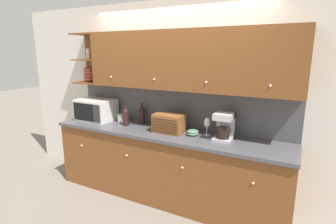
{
  "coord_description": "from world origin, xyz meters",
  "views": [
    {
      "loc": [
        1.54,
        -3.14,
        1.94
      ],
      "look_at": [
        0.0,
        -0.21,
        1.18
      ],
      "focal_mm": 28.0,
      "sensor_mm": 36.0,
      "label": 1
    }
  ],
  "objects": [
    {
      "name": "backsplash_panel",
      "position": [
        0.0,
        -0.01,
        1.2
      ],
      "size": [
        3.14,
        0.01,
        0.54
      ],
      "color": "#4C4C51",
      "rests_on": "counter_unit"
    },
    {
      "name": "wall_back",
      "position": [
        0.0,
        0.03,
        1.3
      ],
      "size": [
        5.54,
        0.06,
        2.6
      ],
      "color": "silver",
      "rests_on": "ground_plane"
    },
    {
      "name": "coffee_maker",
      "position": [
        0.75,
        -0.24,
        1.09
      ],
      "size": [
        0.21,
        0.24,
        0.32
      ],
      "color": "#B7B7BC",
      "rests_on": "counter_unit"
    },
    {
      "name": "wine_glass",
      "position": [
        0.53,
        -0.17,
        1.09
      ],
      "size": [
        0.08,
        0.08,
        0.23
      ],
      "color": "silver",
      "rests_on": "counter_unit"
    },
    {
      "name": "microwave",
      "position": [
        -1.2,
        -0.25,
        1.09
      ],
      "size": [
        0.53,
        0.41,
        0.32
      ],
      "color": "silver",
      "rests_on": "counter_unit"
    },
    {
      "name": "ground_plane",
      "position": [
        0.0,
        0.0,
        0.0
      ],
      "size": [
        24.0,
        24.0,
        0.0
      ],
      "primitive_type": "plane",
      "color": "slate"
    },
    {
      "name": "mug",
      "position": [
        -0.26,
        -0.08,
        0.99
      ],
      "size": [
        0.11,
        0.09,
        0.11
      ],
      "color": "#B73D38",
      "rests_on": "counter_unit"
    },
    {
      "name": "counter_unit",
      "position": [
        0.0,
        -0.3,
        0.47
      ],
      "size": [
        3.16,
        0.63,
        0.93
      ],
      "color": "brown",
      "rests_on": "ground_plane"
    },
    {
      "name": "upper_cabinets",
      "position": [
        0.15,
        -0.16,
        1.83
      ],
      "size": [
        3.14,
        0.35,
        0.73
      ],
      "color": "brown",
      "rests_on": "backsplash_panel"
    },
    {
      "name": "bowl_stack_on_counter",
      "position": [
        0.37,
        -0.26,
        0.97
      ],
      "size": [
        0.15,
        0.15,
        0.07
      ],
      "color": "slate",
      "rests_on": "counter_unit"
    },
    {
      "name": "storage_canister",
      "position": [
        -0.8,
        -0.15,
        0.99
      ],
      "size": [
        0.13,
        0.13,
        0.12
      ],
      "color": "silver",
      "rests_on": "counter_unit"
    },
    {
      "name": "wine_bottle",
      "position": [
        -0.47,
        -0.11,
        1.07
      ],
      "size": [
        0.08,
        0.08,
        0.3
      ],
      "color": "black",
      "rests_on": "counter_unit"
    },
    {
      "name": "bread_box",
      "position": [
        0.06,
        -0.29,
        1.05
      ],
      "size": [
        0.38,
        0.25,
        0.24
      ],
      "color": "brown",
      "rests_on": "counter_unit"
    },
    {
      "name": "second_wine_bottle",
      "position": [
        -0.62,
        -0.28,
        1.07
      ],
      "size": [
        0.09,
        0.09,
        0.29
      ],
      "color": "black",
      "rests_on": "counter_unit"
    }
  ]
}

